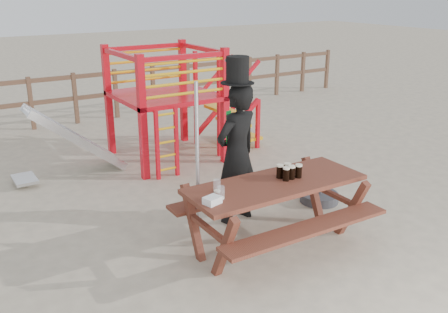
% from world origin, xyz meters
% --- Properties ---
extents(ground, '(60.00, 60.00, 0.00)m').
position_xyz_m(ground, '(0.00, 0.00, 0.00)').
color(ground, '#BFB094').
rests_on(ground, ground).
extents(back_fence, '(15.09, 0.09, 1.20)m').
position_xyz_m(back_fence, '(0.00, 7.00, 0.74)').
color(back_fence, brown).
rests_on(back_fence, ground).
extents(playground_fort, '(4.71, 1.84, 2.10)m').
position_xyz_m(playground_fort, '(0.12, 3.58, 1.07)').
color(playground_fort, red).
rests_on(playground_fort, ground).
extents(picnic_table, '(2.26, 1.58, 0.87)m').
position_xyz_m(picnic_table, '(-0.18, -0.20, 0.55)').
color(picnic_table, brown).
rests_on(picnic_table, ground).
extents(man_with_hat, '(0.79, 0.62, 2.28)m').
position_xyz_m(man_with_hat, '(-0.16, 0.67, 1.02)').
color(man_with_hat, black).
rests_on(man_with_hat, ground).
extents(metal_pole, '(0.05, 0.05, 2.10)m').
position_xyz_m(metal_pole, '(-0.98, 0.29, 1.05)').
color(metal_pole, '#B2B2B7').
rests_on(metal_pole, ground).
extents(parasol_base, '(0.58, 0.58, 0.25)m').
position_xyz_m(parasol_base, '(1.24, 0.50, 0.07)').
color(parasol_base, '#35353A').
rests_on(parasol_base, ground).
extents(paper_bag, '(0.21, 0.18, 0.08)m').
position_xyz_m(paper_bag, '(-1.16, -0.33, 0.91)').
color(paper_bag, white).
rests_on(paper_bag, picnic_table).
extents(stout_pints, '(0.29, 0.20, 0.17)m').
position_xyz_m(stout_pints, '(0.03, -0.19, 0.95)').
color(stout_pints, black).
rests_on(stout_pints, picnic_table).
extents(empty_glasses, '(0.15, 0.27, 0.15)m').
position_xyz_m(empty_glasses, '(-0.97, -0.18, 0.94)').
color(empty_glasses, silver).
rests_on(empty_glasses, picnic_table).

